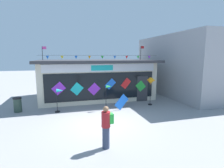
# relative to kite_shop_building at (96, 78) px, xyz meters

# --- Properties ---
(ground_plane) EXTENTS (80.00, 80.00, 0.00)m
(ground_plane) POSITION_rel_kite_shop_building_xyz_m (-0.91, -6.37, -1.64)
(ground_plane) COLOR gray
(kite_shop_building) EXTENTS (9.45, 5.96, 4.50)m
(kite_shop_building) POSITION_rel_kite_shop_building_xyz_m (0.00, 0.00, 0.00)
(kite_shop_building) COLOR beige
(kite_shop_building) RESTS_ON ground_plane
(wind_spinner_far_left) EXTENTS (0.57, 0.32, 1.51)m
(wind_spinner_far_left) POSITION_rel_kite_shop_building_xyz_m (-3.06, -3.71, -0.55)
(wind_spinner_far_left) COLOR black
(wind_spinner_far_left) RESTS_ON ground_plane
(wind_spinner_left) EXTENTS (0.59, 0.36, 1.64)m
(wind_spinner_left) POSITION_rel_kite_shop_building_xyz_m (0.05, -3.97, -0.64)
(wind_spinner_left) COLOR black
(wind_spinner_left) RESTS_ON ground_plane
(wind_spinner_center_left) EXTENTS (0.40, 0.40, 2.03)m
(wind_spinner_center_left) POSITION_rel_kite_shop_building_xyz_m (3.34, -3.77, 0.05)
(wind_spinner_center_left) COLOR black
(wind_spinner_center_left) RESTS_ON ground_plane
(person_near_camera) EXTENTS (0.46, 0.34, 1.68)m
(person_near_camera) POSITION_rel_kite_shop_building_xyz_m (-1.26, -8.89, -0.75)
(person_near_camera) COLOR #333D56
(person_near_camera) RESTS_ON ground_plane
(trash_bin) EXTENTS (0.52, 0.52, 0.94)m
(trash_bin) POSITION_rel_kite_shop_building_xyz_m (-5.65, -2.96, -1.16)
(trash_bin) COLOR #2D4238
(trash_bin) RESTS_ON ground_plane
(display_kite_on_ground) EXTENTS (1.05, 0.23, 1.05)m
(display_kite_on_ground) POSITION_rel_kite_shop_building_xyz_m (0.92, -4.34, -1.12)
(display_kite_on_ground) COLOR blue
(display_kite_on_ground) RESTS_ON ground_plane
(neighbour_building) EXTENTS (7.93, 9.93, 5.41)m
(neighbour_building) POSITION_rel_kite_shop_building_xyz_m (9.85, -0.94, 1.06)
(neighbour_building) COLOR #99999E
(neighbour_building) RESTS_ON ground_plane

